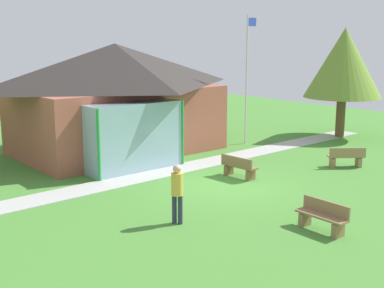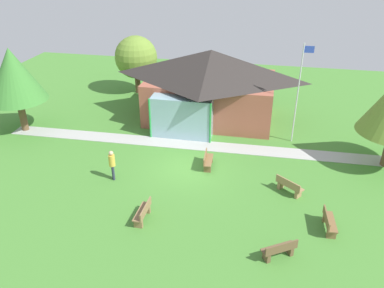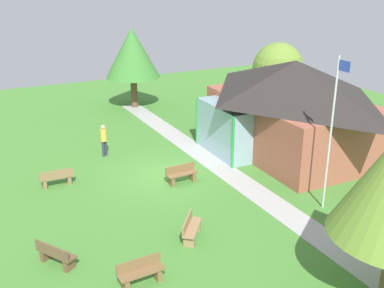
# 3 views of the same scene
# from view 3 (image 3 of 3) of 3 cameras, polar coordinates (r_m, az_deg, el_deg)

# --- Properties ---
(ground_plane) EXTENTS (44.00, 44.00, 0.00)m
(ground_plane) POSITION_cam_3_polar(r_m,az_deg,el_deg) (22.54, -3.28, -3.86)
(ground_plane) COLOR #478433
(pavilion) EXTENTS (9.82, 7.47, 5.01)m
(pavilion) POSITION_cam_3_polar(r_m,az_deg,el_deg) (25.15, 12.00, 4.66)
(pavilion) COLOR #A35642
(pavilion) RESTS_ON ground_plane
(footpath) EXTENTS (25.44, 1.87, 0.03)m
(footpath) POSITION_cam_3_polar(r_m,az_deg,el_deg) (23.67, 3.04, -2.59)
(footpath) COLOR #ADADA8
(footpath) RESTS_ON ground_plane
(flagpole) EXTENTS (0.64, 0.08, 6.37)m
(flagpole) POSITION_cam_3_polar(r_m,az_deg,el_deg) (19.00, 16.87, 1.80)
(flagpole) COLOR silver
(flagpole) RESTS_ON ground_plane
(bench_lawn_far_right) EXTENTS (0.53, 1.52, 0.84)m
(bench_lawn_far_right) POSITION_cam_3_polar(r_m,az_deg,el_deg) (15.18, -6.34, -15.51)
(bench_lawn_far_right) COLOR brown
(bench_lawn_far_right) RESTS_ON ground_plane
(bench_front_center) EXTENTS (0.46, 1.51, 0.84)m
(bench_front_center) POSITION_cam_3_polar(r_m,az_deg,el_deg) (22.13, -16.37, -4.06)
(bench_front_center) COLOR olive
(bench_front_center) RESTS_ON ground_plane
(bench_mid_right) EXTENTS (1.45, 1.27, 0.84)m
(bench_mid_right) POSITION_cam_3_polar(r_m,az_deg,el_deg) (17.32, -0.13, -10.39)
(bench_mid_right) COLOR #9E7A51
(bench_mid_right) RESTS_ON ground_plane
(bench_front_right) EXTENTS (1.50, 1.18, 0.84)m
(bench_front_right) POSITION_cam_3_polar(r_m,az_deg,el_deg) (16.53, -16.49, -13.00)
(bench_front_right) COLOR brown
(bench_front_right) RESTS_ON ground_plane
(bench_rear_near_path) EXTENTS (0.53, 1.52, 0.84)m
(bench_rear_near_path) POSITION_cam_3_polar(r_m,az_deg,el_deg) (21.63, -1.30, -3.77)
(bench_rear_near_path) COLOR brown
(bench_rear_near_path) RESTS_ON ground_plane
(visitor_strolling_lawn) EXTENTS (0.34, 0.34, 1.74)m
(visitor_strolling_lawn) POSITION_cam_3_polar(r_m,az_deg,el_deg) (24.92, -10.84, 0.75)
(visitor_strolling_lawn) COLOR #2D3347
(visitor_strolling_lawn) RESTS_ON ground_plane
(tree_west_hedge) EXTENTS (3.86, 3.86, 5.69)m
(tree_west_hedge) POSITION_cam_3_polar(r_m,az_deg,el_deg) (33.24, -7.37, 11.08)
(tree_west_hedge) COLOR brown
(tree_west_hedge) RESTS_ON ground_plane
(tree_behind_pavilion_left) EXTENTS (3.49, 3.49, 4.80)m
(tree_behind_pavilion_left) POSITION_cam_3_polar(r_m,az_deg,el_deg) (32.81, 10.55, 9.19)
(tree_behind_pavilion_left) COLOR brown
(tree_behind_pavilion_left) RESTS_ON ground_plane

